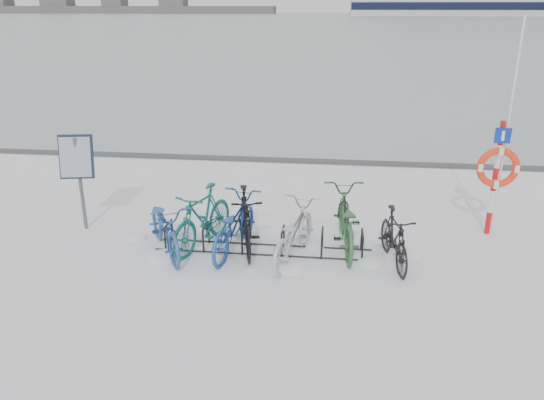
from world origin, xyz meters
TOP-DOWN VIEW (x-y plane):
  - ground at (0.00, 0.00)m, footprint 900.00×900.00m
  - ice_sheet at (0.00, 155.00)m, footprint 400.00×298.00m
  - quay_edge at (0.00, 5.90)m, footprint 400.00×0.25m
  - bike_rack at (0.00, 0.00)m, footprint 4.00×0.48m
  - info_board at (-3.74, 0.57)m, footprint 0.68×0.36m
  - lifebuoy_station at (4.33, 1.26)m, footprint 0.79×0.23m
  - shoreline at (-122.02, 260.00)m, footprint 180.00×12.00m
  - bike_0 at (-1.77, -0.24)m, footprint 1.63×2.07m
  - bike_1 at (-1.16, 0.10)m, footprint 1.15×2.03m
  - bike_2 at (-0.55, -0.02)m, footprint 1.05×2.11m
  - bike_3 at (-0.35, 0.11)m, footprint 0.99×1.99m
  - bike_4 at (0.57, -0.24)m, footprint 1.16×2.11m
  - bike_5 at (1.49, 0.36)m, footprint 0.94×2.23m
  - bike_6 at (2.33, -0.20)m, footprint 0.75×1.73m
  - snow_drifts at (0.13, -0.19)m, footprint 5.62×1.74m

SIDE VIEW (x-z plane):
  - ground at x=0.00m, z-range 0.00..0.00m
  - snow_drifts at x=0.13m, z-range -0.10..0.10m
  - ice_sheet at x=0.00m, z-range 0.00..0.02m
  - quay_edge at x=0.00m, z-range 0.00..0.10m
  - bike_rack at x=0.00m, z-range -0.05..0.41m
  - bike_6 at x=2.33m, z-range 0.00..1.00m
  - bike_0 at x=-1.77m, z-range 0.00..1.05m
  - bike_4 at x=0.57m, z-range 0.00..1.05m
  - bike_2 at x=-0.55m, z-range 0.00..1.06m
  - bike_5 at x=1.49m, z-range 0.00..1.14m
  - bike_3 at x=-0.35m, z-range 0.00..1.15m
  - bike_1 at x=-1.16m, z-range 0.00..1.17m
  - lifebuoy_station at x=4.33m, z-range -0.68..3.45m
  - info_board at x=-3.74m, z-range 0.43..2.38m
  - shoreline at x=-122.02m, z-range -1.96..7.54m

